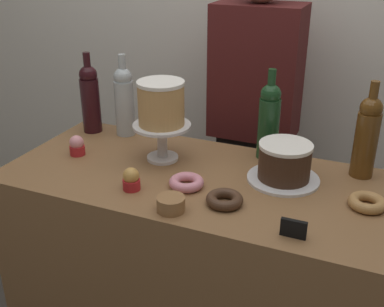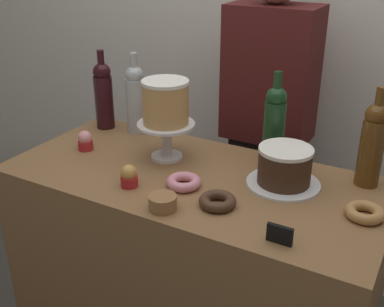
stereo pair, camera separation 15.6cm
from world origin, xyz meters
name	(u,v)px [view 1 (the left image)]	position (x,y,z in m)	size (l,w,h in m)	color
back_wall	(267,18)	(0.00, 0.87, 1.30)	(6.00, 0.05, 2.60)	silver
display_counter	(192,282)	(0.00, 0.00, 0.45)	(1.27, 0.60, 0.90)	brown
cake_stand_pedestal	(162,136)	(-0.15, 0.08, 1.00)	(0.21, 0.21, 0.13)	silver
white_layer_cake	(161,103)	(-0.15, 0.08, 1.12)	(0.16, 0.16, 0.15)	tan
silver_serving_platter	(283,179)	(0.29, 0.08, 0.91)	(0.24, 0.24, 0.01)	white
chocolate_round_cake	(285,161)	(0.29, 0.08, 0.98)	(0.17, 0.17, 0.12)	#3D2619
wine_bottle_dark_red	(90,97)	(-0.53, 0.21, 1.05)	(0.08, 0.08, 0.33)	black
wine_bottle_clear	(124,100)	(-0.39, 0.23, 1.05)	(0.08, 0.08, 0.33)	#B2BCC1
wine_bottle_green	(269,120)	(0.19, 0.24, 1.05)	(0.08, 0.08, 0.33)	#193D1E
wine_bottle_amber	(367,135)	(0.52, 0.22, 1.05)	(0.08, 0.08, 0.33)	#5B3814
cupcake_caramel	(131,179)	(-0.14, -0.16, 0.94)	(0.06, 0.06, 0.07)	red
cupcake_strawberry	(77,146)	(-0.45, -0.01, 0.94)	(0.06, 0.06, 0.07)	red
donut_maple	(367,202)	(0.56, 0.01, 0.92)	(0.11, 0.11, 0.03)	#B27F47
donut_pink	(186,182)	(0.02, -0.08, 0.92)	(0.11, 0.11, 0.03)	pink
donut_chocolate	(225,199)	(0.16, -0.14, 0.92)	(0.11, 0.11, 0.03)	#472D1E
cookie_stack	(171,204)	(0.03, -0.23, 0.93)	(0.08, 0.08, 0.04)	olive
price_sign_chalkboard	(293,229)	(0.39, -0.23, 0.93)	(0.07, 0.01, 0.05)	black
barista_figure	(253,135)	(0.05, 0.57, 0.84)	(0.36, 0.22, 1.60)	black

